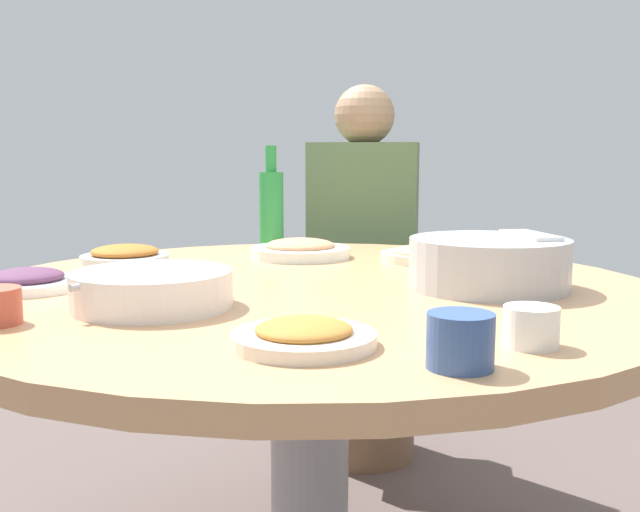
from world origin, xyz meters
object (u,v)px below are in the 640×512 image
object	(u,v)px
rice_bowl	(489,262)
green_bottle	(271,206)
soup_bowl	(152,290)
diner_left	(364,225)
tea_cup_side	(531,327)
tea_cup_near	(460,341)
dish_stirfry	(125,255)
dish_shrimp	(300,250)
dish_noodles	(425,254)
dish_tofu_braise	(304,335)
stool_for_diner_left	(362,388)
dish_eggplant	(26,281)
round_dining_table	(309,351)

from	to	relation	value
rice_bowl	green_bottle	world-z (taller)	green_bottle
soup_bowl	diner_left	xyz separation A→B (m)	(-1.06, -0.59, -0.00)
tea_cup_side	tea_cup_near	bearing A→B (deg)	-0.19
dish_stirfry	diner_left	bearing A→B (deg)	-175.08
dish_shrimp	dish_noodles	distance (m)	0.30
diner_left	tea_cup_near	bearing A→B (deg)	49.84
dish_shrimp	diner_left	distance (m)	0.58
dish_tofu_braise	stool_for_diner_left	world-z (taller)	dish_tofu_braise
green_bottle	dish_stirfry	bearing A→B (deg)	0.81
dish_tofu_braise	green_bottle	bearing A→B (deg)	-124.99
tea_cup_near	diner_left	world-z (taller)	diner_left
rice_bowl	dish_eggplant	xyz separation A→B (m)	(0.66, -0.56, -0.03)
dish_stirfry	dish_eggplant	size ratio (longest dim) A/B	1.04
soup_bowl	dish_eggplant	distance (m)	0.32
dish_stirfry	green_bottle	bearing A→B (deg)	-179.19
dish_eggplant	dish_shrimp	bearing A→B (deg)	179.79
round_dining_table	dish_tofu_braise	xyz separation A→B (m)	(0.30, 0.34, 0.15)
dish_stirfry	dish_eggplant	xyz separation A→B (m)	(0.30, 0.21, -0.00)
round_dining_table	dish_eggplant	world-z (taller)	dish_eggplant
dish_tofu_braise	dish_shrimp	xyz separation A→B (m)	(-0.53, -0.65, 0.01)
dish_shrimp	soup_bowl	bearing A→B (deg)	28.14
dish_tofu_braise	dish_noodles	bearing A→B (deg)	-150.32
diner_left	dish_stirfry	bearing A→B (deg)	4.92
dish_stirfry	dish_noodles	world-z (taller)	dish_stirfry
rice_bowl	diner_left	distance (m)	0.98
dish_eggplant	stool_for_diner_left	xyz separation A→B (m)	(-1.16, -0.28, -0.53)
dish_eggplant	tea_cup_side	xyz separation A→B (m)	(-0.35, 0.85, 0.01)
rice_bowl	diner_left	bearing A→B (deg)	-120.70
rice_bowl	dish_stirfry	world-z (taller)	rice_bowl
dish_noodles	stool_for_diner_left	xyz separation A→B (m)	(-0.31, -0.53, -0.53)
round_dining_table	diner_left	distance (m)	0.95
dish_stirfry	green_bottle	distance (m)	0.45
round_dining_table	stool_for_diner_left	xyz separation A→B (m)	(-0.73, -0.59, -0.38)
dish_stirfry	diner_left	xyz separation A→B (m)	(-0.86, -0.07, 0.01)
dish_shrimp	diner_left	bearing A→B (deg)	-150.17
tea_cup_near	round_dining_table	bearing A→B (deg)	-112.64
tea_cup_side	stool_for_diner_left	xyz separation A→B (m)	(-0.81, -1.13, -0.54)
diner_left	dish_tofu_braise	bearing A→B (deg)	42.28
dish_shrimp	stool_for_diner_left	bearing A→B (deg)	-150.17
dish_eggplant	tea_cup_side	distance (m)	0.92
stool_for_diner_left	dish_shrimp	bearing A→B (deg)	29.83
round_dining_table	soup_bowl	xyz separation A→B (m)	(0.33, -0.01, 0.16)
stool_for_diner_left	dish_stirfry	bearing A→B (deg)	4.92
dish_noodles	green_bottle	size ratio (longest dim) A/B	0.76
dish_eggplant	soup_bowl	bearing A→B (deg)	107.94
round_dining_table	dish_shrimp	distance (m)	0.41
round_dining_table	tea_cup_side	world-z (taller)	tea_cup_side
soup_bowl	dish_noodles	distance (m)	0.75
soup_bowl	dish_noodles	size ratio (longest dim) A/B	1.36
dish_eggplant	tea_cup_side	bearing A→B (deg)	112.55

